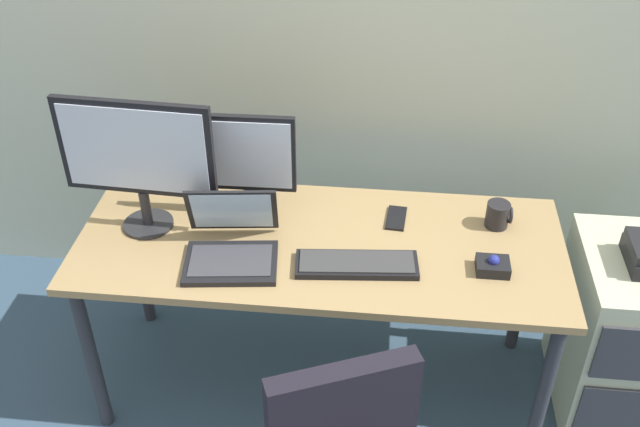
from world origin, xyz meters
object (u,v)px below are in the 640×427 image
at_px(laptop, 231,243).
at_px(file_cabinet, 625,333).
at_px(monitor_main, 137,156).
at_px(trackball_mouse, 493,266).
at_px(keyboard, 357,264).
at_px(coffee_mug, 498,215).
at_px(cell_phone, 396,218).
at_px(monitor_side, 246,162).

bearing_deg(laptop, file_cabinet, 6.23).
distance_m(monitor_main, trackball_mouse, 1.25).
height_order(file_cabinet, monitor_main, monitor_main).
bearing_deg(trackball_mouse, keyboard, -176.39).
relative_size(file_cabinet, laptop, 2.02).
height_order(monitor_main, coffee_mug, monitor_main).
height_order(laptop, cell_phone, laptop).
distance_m(monitor_side, cell_phone, 0.58).
xyz_separation_m(file_cabinet, trackball_mouse, (-0.55, -0.15, 0.40)).
bearing_deg(trackball_mouse, file_cabinet, 14.85).
xyz_separation_m(monitor_main, trackball_mouse, (1.21, -0.13, -0.27)).
relative_size(trackball_mouse, cell_phone, 0.77).
relative_size(monitor_side, keyboard, 0.96).
bearing_deg(cell_phone, trackball_mouse, -33.90).
xyz_separation_m(monitor_side, cell_phone, (0.54, 0.02, -0.22)).
xyz_separation_m(coffee_mug, cell_phone, (-0.36, 0.00, -0.04)).
xyz_separation_m(trackball_mouse, cell_phone, (-0.32, 0.26, -0.02)).
distance_m(monitor_main, laptop, 0.44).
bearing_deg(laptop, monitor_main, 158.02).
bearing_deg(cell_phone, monitor_side, -173.44).
distance_m(keyboard, laptop, 0.43).
bearing_deg(coffee_mug, file_cabinet, -12.16).
height_order(file_cabinet, trackball_mouse, trackball_mouse).
bearing_deg(trackball_mouse, laptop, -179.37).
relative_size(keyboard, coffee_mug, 4.41).
relative_size(keyboard, laptop, 1.22).
bearing_deg(monitor_main, laptop, -21.98).
distance_m(file_cabinet, monitor_side, 1.54).
bearing_deg(keyboard, coffee_mug, 30.39).
bearing_deg(coffee_mug, monitor_side, -178.84).
xyz_separation_m(monitor_main, keyboard, (0.76, -0.15, -0.28)).
relative_size(laptop, coffee_mug, 3.60).
distance_m(file_cabinet, trackball_mouse, 0.70).
xyz_separation_m(keyboard, trackball_mouse, (0.45, 0.03, 0.01)).
relative_size(monitor_main, monitor_side, 1.34).
bearing_deg(monitor_main, cell_phone, 8.43).
height_order(file_cabinet, keyboard, keyboard).
bearing_deg(trackball_mouse, monitor_main, 174.08).
xyz_separation_m(file_cabinet, monitor_side, (-1.41, 0.09, 0.60)).
height_order(monitor_main, keyboard, monitor_main).
bearing_deg(file_cabinet, monitor_side, 176.25).
bearing_deg(monitor_side, monitor_main, -162.13).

